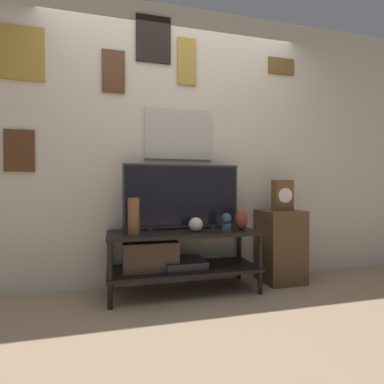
{
  "coord_description": "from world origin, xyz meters",
  "views": [
    {
      "loc": [
        -0.61,
        -2.3,
        0.94
      ],
      "look_at": [
        0.08,
        0.29,
        0.89
      ],
      "focal_mm": 28.0,
      "sensor_mm": 36.0,
      "label": 1
    }
  ],
  "objects_px": {
    "television": "(182,196)",
    "vase_tall_ceramic": "(134,216)",
    "vase_urn_stoneware": "(241,219)",
    "mantel_clock": "(282,195)",
    "decorative_bust": "(226,222)",
    "vase_round_glass": "(196,225)"
  },
  "relations": [
    {
      "from": "decorative_bust",
      "to": "television",
      "type": "bearing_deg",
      "value": 149.15
    },
    {
      "from": "television",
      "to": "vase_urn_stoneware",
      "type": "relative_size",
      "value": 5.59
    },
    {
      "from": "vase_tall_ceramic",
      "to": "decorative_bust",
      "type": "height_order",
      "value": "vase_tall_ceramic"
    },
    {
      "from": "vase_round_glass",
      "to": "decorative_bust",
      "type": "height_order",
      "value": "decorative_bust"
    },
    {
      "from": "decorative_bust",
      "to": "vase_urn_stoneware",
      "type": "bearing_deg",
      "value": 12.35
    },
    {
      "from": "mantel_clock",
      "to": "vase_urn_stoneware",
      "type": "bearing_deg",
      "value": -167.5
    },
    {
      "from": "television",
      "to": "vase_tall_ceramic",
      "type": "height_order",
      "value": "television"
    },
    {
      "from": "vase_urn_stoneware",
      "to": "mantel_clock",
      "type": "xyz_separation_m",
      "value": [
        0.49,
        0.11,
        0.21
      ]
    },
    {
      "from": "vase_tall_ceramic",
      "to": "vase_urn_stoneware",
      "type": "relative_size",
      "value": 1.56
    },
    {
      "from": "vase_urn_stoneware",
      "to": "mantel_clock",
      "type": "bearing_deg",
      "value": 12.5
    },
    {
      "from": "vase_round_glass",
      "to": "mantel_clock",
      "type": "distance_m",
      "value": 0.96
    },
    {
      "from": "vase_urn_stoneware",
      "to": "decorative_bust",
      "type": "relative_size",
      "value": 1.2
    },
    {
      "from": "vase_tall_ceramic",
      "to": "vase_urn_stoneware",
      "type": "height_order",
      "value": "vase_tall_ceramic"
    },
    {
      "from": "decorative_bust",
      "to": "mantel_clock",
      "type": "relative_size",
      "value": 0.53
    },
    {
      "from": "vase_urn_stoneware",
      "to": "television",
      "type": "bearing_deg",
      "value": 160.9
    },
    {
      "from": "television",
      "to": "vase_tall_ceramic",
      "type": "bearing_deg",
      "value": -158.26
    },
    {
      "from": "television",
      "to": "mantel_clock",
      "type": "distance_m",
      "value": 1.0
    },
    {
      "from": "television",
      "to": "decorative_bust",
      "type": "distance_m",
      "value": 0.47
    },
    {
      "from": "vase_urn_stoneware",
      "to": "mantel_clock",
      "type": "height_order",
      "value": "mantel_clock"
    },
    {
      "from": "television",
      "to": "mantel_clock",
      "type": "bearing_deg",
      "value": -3.89
    },
    {
      "from": "vase_round_glass",
      "to": "decorative_bust",
      "type": "relative_size",
      "value": 0.78
    },
    {
      "from": "decorative_bust",
      "to": "mantel_clock",
      "type": "height_order",
      "value": "mantel_clock"
    }
  ]
}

